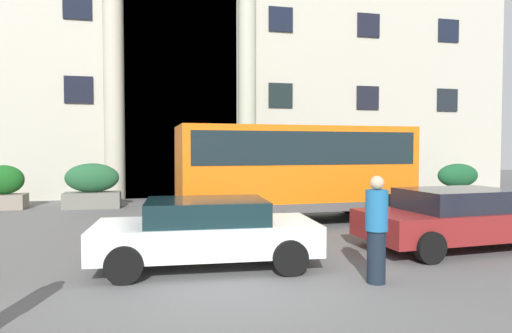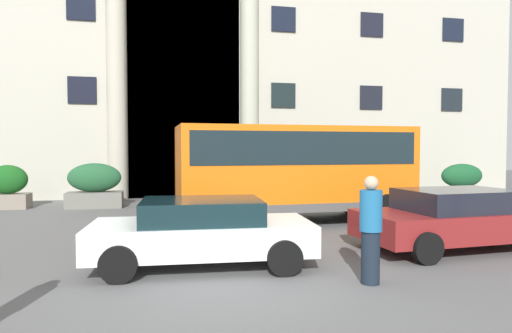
{
  "view_description": "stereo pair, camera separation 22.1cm",
  "coord_description": "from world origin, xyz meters",
  "px_view_note": "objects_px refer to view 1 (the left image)",
  "views": [
    {
      "loc": [
        -1.3,
        -7.0,
        2.18
      ],
      "look_at": [
        1.63,
        5.85,
        1.65
      ],
      "focal_mm": 31.03,
      "sensor_mm": 36.0,
      "label": 1
    },
    {
      "loc": [
        -1.08,
        -7.05,
        2.18
      ],
      "look_at": [
        1.63,
        5.85,
        1.65
      ],
      "focal_mm": 31.03,
      "sensor_mm": 36.0,
      "label": 2
    }
  ],
  "objects_px": {
    "motorcycle_near_kerb": "(190,224)",
    "pedestrian_man_red_shirt": "(377,229)",
    "parked_compact_extra": "(458,217)",
    "hedge_planter_entrance_right": "(4,188)",
    "orange_minibus": "(295,166)",
    "parked_coupe_end": "(206,231)",
    "hedge_planter_far_west": "(303,185)",
    "bus_stop_sign": "(394,164)",
    "hedge_planter_east": "(458,181)",
    "hedge_planter_west": "(92,186)"
  },
  "relations": [
    {
      "from": "hedge_planter_east",
      "to": "parked_compact_extra",
      "type": "bearing_deg",
      "value": -127.35
    },
    {
      "from": "parked_compact_extra",
      "to": "motorcycle_near_kerb",
      "type": "bearing_deg",
      "value": 158.42
    },
    {
      "from": "orange_minibus",
      "to": "parked_coupe_end",
      "type": "distance_m",
      "value": 5.44
    },
    {
      "from": "hedge_planter_west",
      "to": "pedestrian_man_red_shirt",
      "type": "relative_size",
      "value": 1.14
    },
    {
      "from": "orange_minibus",
      "to": "hedge_planter_entrance_right",
      "type": "height_order",
      "value": "orange_minibus"
    },
    {
      "from": "parked_coupe_end",
      "to": "motorcycle_near_kerb",
      "type": "relative_size",
      "value": 2.15
    },
    {
      "from": "hedge_planter_east",
      "to": "hedge_planter_far_west",
      "type": "height_order",
      "value": "hedge_planter_east"
    },
    {
      "from": "hedge_planter_east",
      "to": "motorcycle_near_kerb",
      "type": "relative_size",
      "value": 1.07
    },
    {
      "from": "bus_stop_sign",
      "to": "parked_coupe_end",
      "type": "height_order",
      "value": "bus_stop_sign"
    },
    {
      "from": "parked_coupe_end",
      "to": "parked_compact_extra",
      "type": "relative_size",
      "value": 0.94
    },
    {
      "from": "hedge_planter_far_west",
      "to": "bus_stop_sign",
      "type": "bearing_deg",
      "value": -49.38
    },
    {
      "from": "hedge_planter_west",
      "to": "motorcycle_near_kerb",
      "type": "xyz_separation_m",
      "value": [
        3.05,
        -6.99,
        -0.34
      ]
    },
    {
      "from": "hedge_planter_east",
      "to": "bus_stop_sign",
      "type": "bearing_deg",
      "value": -148.85
    },
    {
      "from": "pedestrian_man_red_shirt",
      "to": "hedge_planter_east",
      "type": "bearing_deg",
      "value": 110.69
    },
    {
      "from": "hedge_planter_east",
      "to": "hedge_planter_west",
      "type": "bearing_deg",
      "value": -179.8
    },
    {
      "from": "hedge_planter_entrance_right",
      "to": "hedge_planter_far_west",
      "type": "bearing_deg",
      "value": -1.81
    },
    {
      "from": "motorcycle_near_kerb",
      "to": "pedestrian_man_red_shirt",
      "type": "height_order",
      "value": "pedestrian_man_red_shirt"
    },
    {
      "from": "hedge_planter_entrance_right",
      "to": "pedestrian_man_red_shirt",
      "type": "relative_size",
      "value": 0.91
    },
    {
      "from": "orange_minibus",
      "to": "hedge_planter_far_west",
      "type": "distance_m",
      "value": 5.1
    },
    {
      "from": "bus_stop_sign",
      "to": "hedge_planter_entrance_right",
      "type": "relative_size",
      "value": 1.66
    },
    {
      "from": "hedge_planter_far_west",
      "to": "parked_compact_extra",
      "type": "height_order",
      "value": "hedge_planter_far_west"
    },
    {
      "from": "hedge_planter_east",
      "to": "parked_compact_extra",
      "type": "xyz_separation_m",
      "value": [
        -6.74,
        -8.82,
        -0.06
      ]
    },
    {
      "from": "hedge_planter_west",
      "to": "motorcycle_near_kerb",
      "type": "bearing_deg",
      "value": -66.4
    },
    {
      "from": "hedge_planter_west",
      "to": "hedge_planter_entrance_right",
      "type": "distance_m",
      "value": 3.08
    },
    {
      "from": "hedge_planter_east",
      "to": "hedge_planter_far_west",
      "type": "distance_m",
      "value": 7.32
    },
    {
      "from": "bus_stop_sign",
      "to": "hedge_planter_east",
      "type": "height_order",
      "value": "bus_stop_sign"
    },
    {
      "from": "bus_stop_sign",
      "to": "parked_coupe_end",
      "type": "relative_size",
      "value": 0.64
    },
    {
      "from": "hedge_planter_far_west",
      "to": "parked_coupe_end",
      "type": "relative_size",
      "value": 0.38
    },
    {
      "from": "hedge_planter_far_west",
      "to": "hedge_planter_west",
      "type": "bearing_deg",
      "value": 179.93
    },
    {
      "from": "hedge_planter_entrance_right",
      "to": "hedge_planter_east",
      "type": "distance_m",
      "value": 18.53
    },
    {
      "from": "bus_stop_sign",
      "to": "parked_compact_extra",
      "type": "height_order",
      "value": "bus_stop_sign"
    },
    {
      "from": "orange_minibus",
      "to": "hedge_planter_west",
      "type": "relative_size",
      "value": 3.46
    },
    {
      "from": "hedge_planter_entrance_right",
      "to": "parked_compact_extra",
      "type": "xyz_separation_m",
      "value": [
        11.8,
        -9.12,
        -0.09
      ]
    },
    {
      "from": "hedge_planter_entrance_right",
      "to": "parked_coupe_end",
      "type": "relative_size",
      "value": 0.39
    },
    {
      "from": "hedge_planter_entrance_right",
      "to": "hedge_planter_east",
      "type": "relative_size",
      "value": 0.77
    },
    {
      "from": "hedge_planter_west",
      "to": "pedestrian_man_red_shirt",
      "type": "xyz_separation_m",
      "value": [
        5.76,
        -10.68,
        0.09
      ]
    },
    {
      "from": "hedge_planter_far_west",
      "to": "parked_compact_extra",
      "type": "xyz_separation_m",
      "value": [
        0.58,
        -8.76,
        -0.02
      ]
    },
    {
      "from": "parked_coupe_end",
      "to": "parked_compact_extra",
      "type": "bearing_deg",
      "value": 5.53
    },
    {
      "from": "hedge_planter_entrance_right",
      "to": "hedge_planter_far_west",
      "type": "height_order",
      "value": "hedge_planter_entrance_right"
    },
    {
      "from": "parked_compact_extra",
      "to": "pedestrian_man_red_shirt",
      "type": "relative_size",
      "value": 2.52
    },
    {
      "from": "orange_minibus",
      "to": "bus_stop_sign",
      "type": "xyz_separation_m",
      "value": [
        4.31,
        1.79,
        -0.05
      ]
    },
    {
      "from": "orange_minibus",
      "to": "motorcycle_near_kerb",
      "type": "xyz_separation_m",
      "value": [
        -3.26,
        -2.32,
        -1.23
      ]
    },
    {
      "from": "hedge_planter_west",
      "to": "hedge_planter_far_west",
      "type": "bearing_deg",
      "value": -0.07
    },
    {
      "from": "orange_minibus",
      "to": "hedge_planter_east",
      "type": "distance_m",
      "value": 10.35
    },
    {
      "from": "hedge_planter_entrance_right",
      "to": "motorcycle_near_kerb",
      "type": "xyz_separation_m",
      "value": [
        6.11,
        -7.33,
        -0.32
      ]
    },
    {
      "from": "parked_compact_extra",
      "to": "pedestrian_man_red_shirt",
      "type": "bearing_deg",
      "value": -151.49
    },
    {
      "from": "orange_minibus",
      "to": "hedge_planter_east",
      "type": "relative_size",
      "value": 3.35
    },
    {
      "from": "orange_minibus",
      "to": "hedge_planter_entrance_right",
      "type": "bearing_deg",
      "value": 149.64
    },
    {
      "from": "parked_coupe_end",
      "to": "parked_compact_extra",
      "type": "xyz_separation_m",
      "value": [
        5.54,
        0.24,
        0.03
      ]
    },
    {
      "from": "bus_stop_sign",
      "to": "parked_compact_extra",
      "type": "relative_size",
      "value": 0.6
    }
  ]
}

